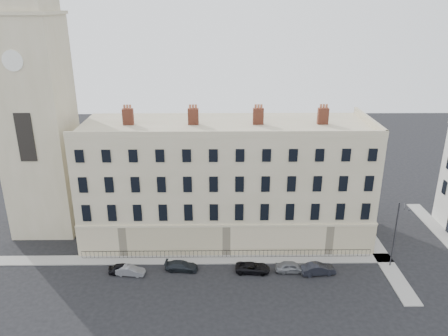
{
  "coord_description": "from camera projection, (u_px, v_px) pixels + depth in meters",
  "views": [
    {
      "loc": [
        -6.9,
        -40.4,
        28.98
      ],
      "look_at": [
        -6.24,
        10.0,
        9.97
      ],
      "focal_mm": 35.0,
      "sensor_mm": 36.0,
      "label": 1
    }
  ],
  "objects": [
    {
      "name": "pavement_adjacent",
      "position": [
        445.0,
        237.0,
        57.72
      ],
      "size": [
        2.0,
        20.0,
        0.12
      ],
      "primitive_type": "cube",
      "color": "gray",
      "rests_on": "ground"
    },
    {
      "name": "terrace",
      "position": [
        226.0,
        180.0,
        56.58
      ],
      "size": [
        36.22,
        12.22,
        17.0
      ],
      "color": "#B8AD89",
      "rests_on": "ground"
    },
    {
      "name": "car_f",
      "position": [
        318.0,
        269.0,
        49.74
      ],
      "size": [
        4.05,
        1.84,
        1.29
      ],
      "primitive_type": "imported",
      "rotation": [
        0.0,
        0.0,
        1.7
      ],
      "color": "black",
      "rests_on": "ground"
    },
    {
      "name": "pavement_terrace",
      "position": [
        193.0,
        259.0,
        52.64
      ],
      "size": [
        48.0,
        2.0,
        0.12
      ],
      "primitive_type": "cube",
      "color": "gray",
      "rests_on": "ground"
    },
    {
      "name": "car_d",
      "position": [
        253.0,
        268.0,
        50.14
      ],
      "size": [
        4.08,
        2.1,
        1.1
      ],
      "primitive_type": "imported",
      "rotation": [
        0.0,
        0.0,
        1.5
      ],
      "color": "black",
      "rests_on": "ground"
    },
    {
      "name": "pavement_east_return",
      "position": [
        375.0,
        245.0,
        55.73
      ],
      "size": [
        2.0,
        24.0,
        0.12
      ],
      "primitive_type": "cube",
      "color": "gray",
      "rests_on": "ground"
    },
    {
      "name": "ground",
      "position": [
        282.0,
        284.0,
        48.11
      ],
      "size": [
        160.0,
        160.0,
        0.0
      ],
      "primitive_type": "plane",
      "color": "black",
      "rests_on": "ground"
    },
    {
      "name": "car_b",
      "position": [
        130.0,
        271.0,
        49.61
      ],
      "size": [
        3.38,
        1.55,
        1.07
      ],
      "primitive_type": "imported",
      "rotation": [
        0.0,
        0.0,
        1.44
      ],
      "color": "slate",
      "rests_on": "ground"
    },
    {
      "name": "car_a",
      "position": [
        123.0,
        268.0,
        50.02
      ],
      "size": [
        3.38,
        1.71,
        1.1
      ],
      "primitive_type": "imported",
      "rotation": [
        0.0,
        0.0,
        1.7
      ],
      "color": "black",
      "rests_on": "ground"
    },
    {
      "name": "car_c",
      "position": [
        182.0,
        266.0,
        50.47
      ],
      "size": [
        3.93,
        1.89,
        1.1
      ],
      "primitive_type": "imported",
      "rotation": [
        0.0,
        0.0,
        1.48
      ],
      "color": "black",
      "rests_on": "ground"
    },
    {
      "name": "church_tower",
      "position": [
        33.0,
        92.0,
        54.25
      ],
      "size": [
        8.0,
        8.13,
        44.0
      ],
      "color": "#B8AD89",
      "rests_on": "ground"
    },
    {
      "name": "streetlamp",
      "position": [
        396.0,
        232.0,
        49.74
      ],
      "size": [
        0.8,
        1.69,
        8.23
      ],
      "rotation": [
        0.0,
        0.0,
        -0.38
      ],
      "color": "#333338",
      "rests_on": "ground"
    },
    {
      "name": "car_e",
      "position": [
        291.0,
        267.0,
        50.15
      ],
      "size": [
        3.74,
        1.56,
        1.27
      ],
      "primitive_type": "imported",
      "rotation": [
        0.0,
        0.0,
        1.55
      ],
      "color": "slate",
      "rests_on": "ground"
    },
    {
      "name": "railings",
      "position": [
        226.0,
        254.0,
        52.89
      ],
      "size": [
        35.0,
        0.04,
        0.96
      ],
      "color": "black",
      "rests_on": "ground"
    }
  ]
}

